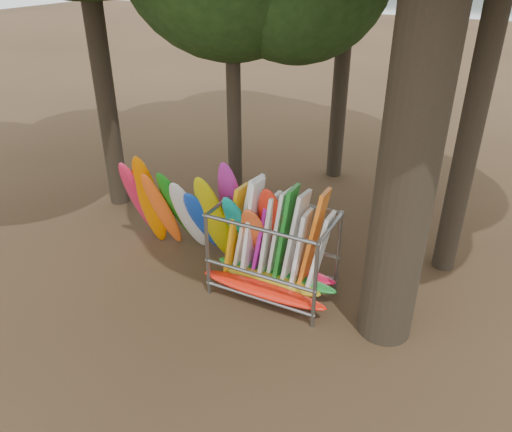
% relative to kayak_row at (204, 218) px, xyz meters
% --- Properties ---
extents(ground, '(120.00, 120.00, 0.00)m').
position_rel_kayak_row_xyz_m(ground, '(0.62, -0.95, -1.32)').
color(ground, '#47331E').
rests_on(ground, ground).
extents(lake, '(160.00, 160.00, 0.00)m').
position_rel_kayak_row_xyz_m(lake, '(0.62, 59.05, -1.32)').
color(lake, gray).
rests_on(lake, ground).
extents(kayak_row, '(4.78, 1.99, 3.22)m').
position_rel_kayak_row_xyz_m(kayak_row, '(0.00, 0.00, 0.00)').
color(kayak_row, '#D51C43').
rests_on(kayak_row, ground).
extents(storage_rack, '(3.18, 1.57, 2.82)m').
position_rel_kayak_row_xyz_m(storage_rack, '(2.17, -0.40, -0.28)').
color(storage_rack, slate).
rests_on(storage_rack, ground).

